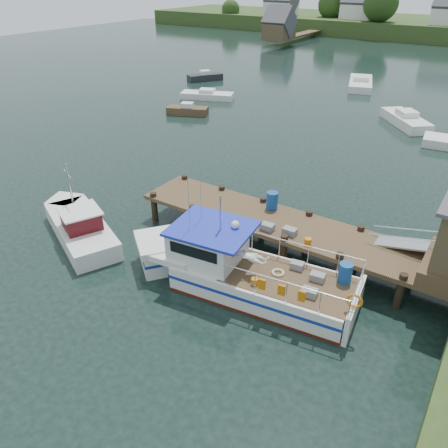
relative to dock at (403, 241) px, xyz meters
The scene contains 9 objects.
ground_plane 6.89m from the dock, behind, with size 160.00×160.00×0.00m, color black.
dock is the anchor object (origin of this frame).
lobster_boat 6.76m from the dock, 146.16° to the right, with size 10.24×3.99×4.86m.
work_boat 14.89m from the dock, 162.10° to the right, with size 6.78×4.42×3.69m.
moored_rowboat 27.10m from the dock, 146.25° to the left, with size 3.89×2.61×1.07m.
moored_a 31.85m from the dock, 139.68° to the left, with size 5.59×3.60×0.97m.
moored_b 23.42m from the dock, 102.73° to the left, with size 5.18×5.58×1.26m.
moored_d 36.65m from the dock, 110.58° to the left, with size 4.40×7.46×1.20m.
moored_e 40.22m from the dock, 137.04° to the left, with size 3.37×4.24×1.14m.
Camera 1 is at (8.64, -16.01, 11.51)m, focal length 35.00 mm.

